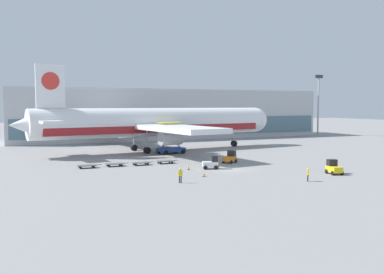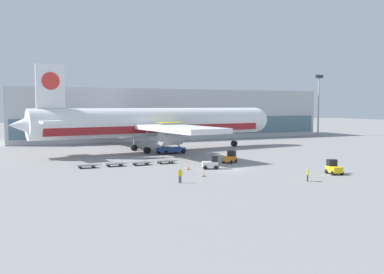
% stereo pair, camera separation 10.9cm
% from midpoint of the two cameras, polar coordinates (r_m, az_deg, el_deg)
% --- Properties ---
extents(ground_plane, '(400.00, 400.00, 0.00)m').
position_cam_midpoint_polar(ground_plane, '(64.16, 4.90, -4.35)').
color(ground_plane, gray).
extents(terminal_building, '(90.00, 18.20, 14.00)m').
position_cam_midpoint_polar(terminal_building, '(125.84, -2.89, 3.07)').
color(terminal_building, '#B2B7BC').
rests_on(terminal_building, ground_plane).
extents(light_mast, '(2.80, 0.50, 19.12)m').
position_cam_midpoint_polar(light_mast, '(141.40, 16.48, 4.79)').
color(light_mast, '#9EA0A5').
rests_on(light_mast, ground_plane).
extents(airplane_main, '(57.92, 48.63, 17.00)m').
position_cam_midpoint_polar(airplane_main, '(89.21, -5.00, 1.84)').
color(airplane_main, white).
rests_on(airplane_main, ground_plane).
extents(scissor_lift_loader, '(5.55, 3.96, 6.24)m').
position_cam_midpoint_polar(scissor_lift_loader, '(84.81, -2.86, -0.66)').
color(scissor_lift_loader, '#284C99').
rests_on(scissor_lift_loader, ground_plane).
extents(baggage_tug_foreground, '(2.76, 2.26, 2.00)m').
position_cam_midpoint_polar(baggage_tug_foreground, '(64.53, 2.55, -3.50)').
color(baggage_tug_foreground, silver).
rests_on(baggage_tug_foreground, ground_plane).
extents(baggage_tug_mid, '(2.82, 2.57, 2.00)m').
position_cam_midpoint_polar(baggage_tug_mid, '(71.59, 5.08, -2.74)').
color(baggage_tug_mid, orange).
rests_on(baggage_tug_mid, ground_plane).
extents(baggage_tug_far, '(2.05, 2.68, 2.00)m').
position_cam_midpoint_polar(baggage_tug_far, '(62.85, 18.31, -3.92)').
color(baggage_tug_far, yellow).
rests_on(baggage_tug_far, ground_plane).
extents(baggage_dolly_lead, '(3.71, 1.54, 0.48)m').
position_cam_midpoint_polar(baggage_dolly_lead, '(67.28, -13.89, -3.72)').
color(baggage_dolly_lead, '#56565B').
rests_on(baggage_dolly_lead, ground_plane).
extents(baggage_dolly_second, '(3.71, 1.54, 0.48)m').
position_cam_midpoint_polar(baggage_dolly_second, '(68.25, -10.33, -3.55)').
color(baggage_dolly_second, '#56565B').
rests_on(baggage_dolly_second, ground_plane).
extents(baggage_dolly_third, '(3.71, 1.54, 0.48)m').
position_cam_midpoint_polar(baggage_dolly_third, '(69.02, -6.88, -3.43)').
color(baggage_dolly_third, '#56565B').
rests_on(baggage_dolly_third, ground_plane).
extents(baggage_dolly_trail, '(3.71, 1.54, 0.48)m').
position_cam_midpoint_polar(baggage_dolly_trail, '(70.57, -3.62, -3.24)').
color(baggage_dolly_trail, '#56565B').
rests_on(baggage_dolly_trail, ground_plane).
extents(ground_crew_near, '(0.53, 0.35, 1.84)m').
position_cam_midpoint_polar(ground_crew_near, '(52.88, -1.63, -4.98)').
color(ground_crew_near, black).
rests_on(ground_crew_near, ground_plane).
extents(ground_crew_far, '(0.38, 0.49, 1.67)m').
position_cam_midpoint_polar(ground_crew_far, '(55.93, 15.14, -4.75)').
color(ground_crew_far, black).
rests_on(ground_crew_far, ground_plane).
extents(traffic_cone_near, '(0.40, 0.40, 0.69)m').
position_cam_midpoint_polar(traffic_cone_near, '(57.65, 1.54, -4.97)').
color(traffic_cone_near, black).
rests_on(traffic_cone_near, ground_plane).
extents(traffic_cone_far, '(0.40, 0.40, 0.73)m').
position_cam_midpoint_polar(traffic_cone_far, '(63.74, -0.52, -4.06)').
color(traffic_cone_far, black).
rests_on(traffic_cone_far, ground_plane).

